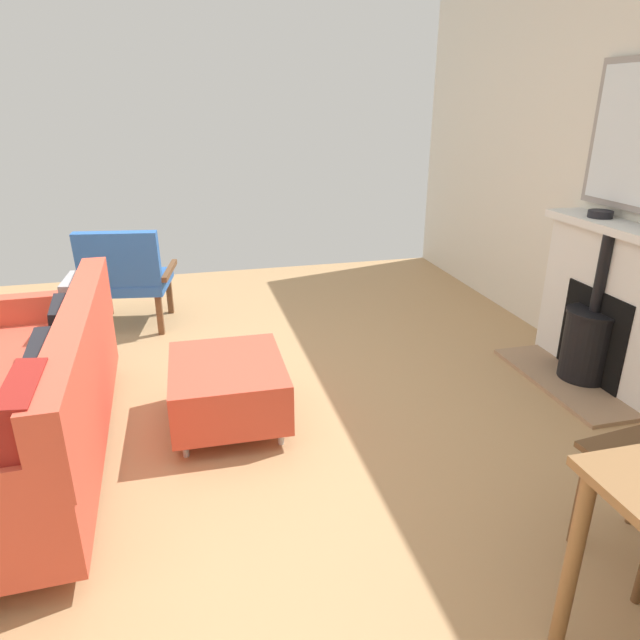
# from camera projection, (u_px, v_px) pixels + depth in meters

# --- Properties ---
(ground_plane) EXTENTS (5.85, 6.11, 0.01)m
(ground_plane) POSITION_uv_depth(u_px,v_px,m) (168.00, 431.00, 3.12)
(ground_plane) COLOR tan
(fireplace) EXTENTS (0.57, 1.18, 1.02)m
(fireplace) POSITION_uv_depth(u_px,v_px,m) (607.00, 315.00, 3.52)
(fireplace) COLOR #9E7A5B
(fireplace) RESTS_ON ground
(mantel_bowl_near) EXTENTS (0.15, 0.15, 0.05)m
(mantel_bowl_near) POSITION_uv_depth(u_px,v_px,m) (600.00, 213.00, 3.53)
(mantel_bowl_near) COLOR black
(mantel_bowl_near) RESTS_ON fireplace
(sofa) EXTENTS (0.93, 1.98, 0.81)m
(sofa) POSITION_uv_depth(u_px,v_px,m) (21.00, 403.00, 2.71)
(sofa) COLOR #B2B2B7
(sofa) RESTS_ON ground
(ottoman) EXTENTS (0.63, 0.73, 0.38)m
(ottoman) POSITION_uv_depth(u_px,v_px,m) (228.00, 386.00, 3.11)
(ottoman) COLOR #B2B2B7
(ottoman) RESTS_ON ground
(armchair_accent) EXTENTS (0.75, 0.67, 0.83)m
(armchair_accent) POSITION_uv_depth(u_px,v_px,m) (126.00, 275.00, 4.34)
(armchair_accent) COLOR brown
(armchair_accent) RESTS_ON ground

